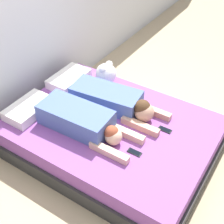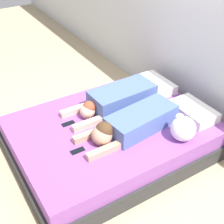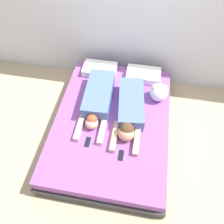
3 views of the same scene
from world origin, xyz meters
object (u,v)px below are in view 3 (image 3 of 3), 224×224
Objects in this scene: cell_phone_right at (121,155)px; plush_toy at (159,92)px; cell_phone_left at (88,142)px; pillow_head_right at (143,75)px; person_left at (98,99)px; bed at (112,126)px; person_right at (130,111)px; pillow_head_left at (100,69)px.

plush_toy reaches higher than cell_phone_right.
plush_toy is at bearing 46.57° from cell_phone_left.
person_left is at bearing -132.23° from pillow_head_right.
pillow_head_right is (0.34, 0.85, 0.24)m from bed.
cell_phone_left is 0.52× the size of plush_toy.
cell_phone_right is at bearing -95.95° from pillow_head_right.
pillow_head_left is at bearing 127.17° from person_right.
cell_phone_left is 1.00× the size of cell_phone_right.
cell_phone_left is at bearing -120.38° from bed.
pillow_head_left is 0.47× the size of person_left.
pillow_head_left is (-0.34, 0.85, 0.24)m from bed.
cell_phone_left is at bearing -133.43° from plush_toy.
person_right is at bearing 47.44° from cell_phone_left.
cell_phone_right is at bearing -13.67° from cell_phone_left.
plush_toy is at bearing 38.40° from bed.
pillow_head_right is 3.72× the size of cell_phone_right.
bed is 0.82m from plush_toy.
cell_phone_left is at bearing -114.89° from pillow_head_right.
person_left is 0.86m from plush_toy.
pillow_head_right is (0.69, 0.00, 0.00)m from pillow_head_left.
cell_phone_right is (0.55, -1.37, -0.05)m from pillow_head_left.
pillow_head_left is 1.26m from cell_phone_left.
plush_toy reaches higher than bed.
pillow_head_left is 0.69m from pillow_head_right.
person_left is at bearing -162.72° from plush_toy.
person_right is (0.57, -0.75, 0.05)m from pillow_head_left.
cell_phone_right is 0.52× the size of plush_toy.
person_right is 8.04× the size of cell_phone_right.
bed is 0.59m from cell_phone_right.
cell_phone_right is (0.20, -0.52, 0.20)m from bed.
pillow_head_right is 1.39m from cell_phone_left.
pillow_head_right is at bearing 67.94° from bed.
pillow_head_left is 0.46× the size of person_right.
person_right is at bearing -52.83° from pillow_head_left.
cell_phone_left is (-0.47, -0.51, -0.10)m from person_right.
cell_phone_right is at bearing -92.21° from person_right.
person_left reaches higher than bed.
bed is at bearing 59.62° from cell_phone_left.
person_left reaches higher than cell_phone_left.
pillow_head_right is 0.87m from person_left.
cell_phone_left is 0.45m from cell_phone_right.
bed is 4.10× the size of pillow_head_left.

